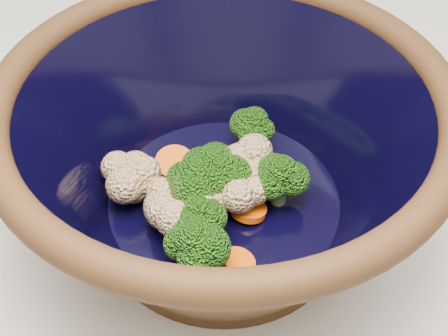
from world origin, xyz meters
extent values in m
cylinder|color=black|center=(-0.10, 0.00, 0.91)|extent=(0.20, 0.20, 0.01)
torus|color=black|center=(-0.10, 0.00, 1.03)|extent=(0.33, 0.33, 0.02)
cylinder|color=black|center=(-0.10, 0.00, 0.93)|extent=(0.19, 0.19, 0.00)
cylinder|color=#608442|center=(-0.09, 0.07, 0.94)|extent=(0.01, 0.01, 0.02)
ellipsoid|color=#2F7115|center=(-0.09, 0.07, 0.96)|extent=(0.04, 0.04, 0.03)
cylinder|color=#608442|center=(-0.11, 0.01, 0.94)|extent=(0.01, 0.01, 0.02)
ellipsoid|color=#2F7115|center=(-0.11, 0.01, 0.96)|extent=(0.04, 0.04, 0.03)
cylinder|color=#608442|center=(-0.11, 0.01, 0.94)|extent=(0.01, 0.01, 0.02)
ellipsoid|color=#2F7115|center=(-0.11, 0.01, 0.97)|extent=(0.04, 0.04, 0.04)
cylinder|color=#608442|center=(-0.11, 0.00, 0.94)|extent=(0.01, 0.01, 0.02)
ellipsoid|color=#2F7115|center=(-0.11, 0.00, 0.96)|extent=(0.04, 0.04, 0.03)
cylinder|color=#608442|center=(-0.06, 0.01, 0.94)|extent=(0.01, 0.01, 0.02)
ellipsoid|color=#2F7115|center=(-0.06, 0.01, 0.96)|extent=(0.04, 0.04, 0.03)
cylinder|color=#608442|center=(-0.12, -0.07, 0.94)|extent=(0.01, 0.01, 0.02)
ellipsoid|color=#2F7115|center=(-0.12, -0.07, 0.97)|extent=(0.04, 0.04, 0.04)
cylinder|color=#608442|center=(-0.12, -0.04, 0.94)|extent=(0.01, 0.01, 0.02)
ellipsoid|color=#2F7115|center=(-0.12, -0.04, 0.96)|extent=(0.04, 0.04, 0.03)
cylinder|color=#608442|center=(-0.12, -0.01, 0.94)|extent=(0.01, 0.01, 0.02)
ellipsoid|color=#2F7115|center=(-0.12, -0.01, 0.97)|extent=(0.04, 0.04, 0.04)
sphere|color=beige|center=(-0.12, 0.00, 0.95)|extent=(0.03, 0.03, 0.03)
sphere|color=beige|center=(-0.15, -0.03, 0.95)|extent=(0.03, 0.03, 0.03)
sphere|color=beige|center=(-0.09, 0.02, 0.95)|extent=(0.03, 0.03, 0.03)
sphere|color=beige|center=(-0.12, 0.00, 0.95)|extent=(0.03, 0.03, 0.03)
sphere|color=beige|center=(-0.12, -0.04, 0.95)|extent=(0.03, 0.03, 0.03)
sphere|color=beige|center=(-0.09, 0.00, 0.95)|extent=(0.03, 0.03, 0.03)
sphere|color=beige|center=(-0.18, 0.00, 0.95)|extent=(0.03, 0.03, 0.03)
sphere|color=beige|center=(-0.09, 0.03, 0.95)|extent=(0.03, 0.03, 0.03)
sphere|color=beige|center=(-0.18, -0.01, 0.95)|extent=(0.03, 0.03, 0.03)
sphere|color=beige|center=(-0.11, -0.01, 0.95)|extent=(0.03, 0.03, 0.03)
cylinder|color=#E55909|center=(-0.10, 0.01, 0.94)|extent=(0.03, 0.03, 0.01)
cylinder|color=#E55909|center=(-0.11, 0.04, 0.94)|extent=(0.03, 0.03, 0.01)
cylinder|color=#E55909|center=(-0.15, 0.03, 0.94)|extent=(0.03, 0.03, 0.01)
cylinder|color=#E55909|center=(-0.08, -0.01, 0.94)|extent=(0.03, 0.03, 0.01)
cylinder|color=#E55909|center=(-0.09, -0.06, 0.94)|extent=(0.03, 0.03, 0.01)
cylinder|color=#E55909|center=(-0.08, 0.01, 0.94)|extent=(0.03, 0.03, 0.01)
camera|label=1|loc=(-0.06, -0.33, 1.31)|focal=50.00mm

